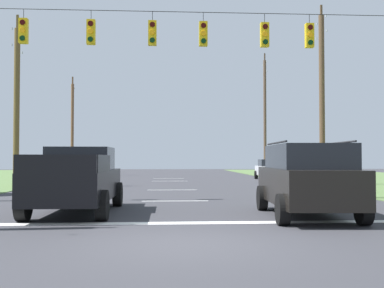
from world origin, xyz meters
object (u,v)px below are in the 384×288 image
at_px(overhead_signal_span, 177,81).
at_px(utility_pole_far_right, 265,114).
at_px(utility_pole_mid_left, 17,103).
at_px(utility_pole_far_left, 72,128).
at_px(suv_black, 307,178).
at_px(pickup_truck, 78,180).
at_px(distant_car_crossing_white, 271,169).
at_px(utility_pole_mid_right, 322,96).

bearing_deg(overhead_signal_span, utility_pole_far_right, 70.73).
distance_m(utility_pole_mid_left, utility_pole_far_left, 17.47).
height_order(utility_pole_mid_left, utility_pole_far_left, utility_pole_mid_left).
height_order(overhead_signal_span, utility_pole_mid_left, utility_pole_mid_left).
distance_m(overhead_signal_span, suv_black, 7.23).
relative_size(pickup_truck, distant_car_crossing_white, 1.23).
height_order(pickup_truck, utility_pole_mid_left, utility_pole_mid_left).
height_order(suv_black, utility_pole_mid_right, utility_pole_mid_right).
distance_m(overhead_signal_span, utility_pole_mid_right, 13.20).
height_order(overhead_signal_span, utility_pole_far_right, utility_pole_far_right).
bearing_deg(utility_pole_far_left, utility_pole_mid_right, -42.87).
xyz_separation_m(overhead_signal_span, distant_car_crossing_white, (7.49, 16.74, -3.80)).
xyz_separation_m(utility_pole_mid_right, utility_pole_far_right, (0.12, 16.47, 0.46)).
distance_m(pickup_truck, utility_pole_mid_right, 18.61).
height_order(pickup_truck, suv_black, suv_black).
height_order(utility_pole_far_right, utility_pole_mid_left, utility_pole_far_right).
distance_m(distant_car_crossing_white, utility_pole_far_right, 10.74).
xyz_separation_m(overhead_signal_span, utility_pole_far_right, (9.12, 26.09, 1.23)).
relative_size(overhead_signal_span, utility_pole_far_right, 1.50).
relative_size(utility_pole_mid_right, utility_pole_far_left, 1.18).
xyz_separation_m(utility_pole_mid_left, utility_pole_far_left, (-0.26, 17.47, -0.26)).
bearing_deg(overhead_signal_span, suv_black, -57.19).
bearing_deg(utility_pole_mid_left, utility_pole_mid_right, 2.24).
bearing_deg(utility_pole_mid_left, utility_pole_far_left, 90.85).
relative_size(suv_black, utility_pole_far_right, 0.42).
bearing_deg(distant_car_crossing_white, pickup_truck, -117.13).
xyz_separation_m(overhead_signal_span, pickup_truck, (-3.07, -3.85, -3.62)).
relative_size(suv_black, utility_pole_far_left, 0.53).
height_order(utility_pole_mid_right, utility_pole_far_right, utility_pole_far_right).
distance_m(suv_black, distant_car_crossing_white, 22.42).
relative_size(utility_pole_mid_right, utility_pole_mid_left, 1.12).
bearing_deg(suv_black, utility_pole_far_right, 79.70).
bearing_deg(distant_car_crossing_white, overhead_signal_span, -114.09).
xyz_separation_m(distant_car_crossing_white, utility_pole_mid_left, (-16.29, -7.82, 3.95)).
xyz_separation_m(pickup_truck, utility_pole_far_left, (-6.00, 30.24, 3.51)).
xyz_separation_m(distant_car_crossing_white, utility_pole_mid_right, (1.52, -7.12, 4.58)).
height_order(overhead_signal_span, utility_pole_mid_right, utility_pole_mid_right).
xyz_separation_m(utility_pole_mid_right, utility_pole_far_left, (-18.07, 16.77, -0.89)).
distance_m(suv_black, utility_pole_mid_left, 19.11).
height_order(pickup_truck, utility_pole_mid_right, utility_pole_mid_right).
bearing_deg(utility_pole_mid_left, pickup_truck, -65.79).
height_order(distant_car_crossing_white, utility_pole_mid_left, utility_pole_mid_left).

